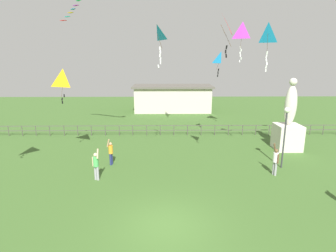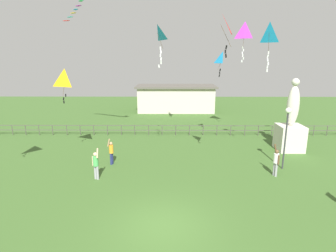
{
  "view_description": "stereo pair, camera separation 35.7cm",
  "coord_description": "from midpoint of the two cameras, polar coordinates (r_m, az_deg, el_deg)",
  "views": [
    {
      "loc": [
        -0.06,
        -10.13,
        6.87
      ],
      "look_at": [
        0.16,
        6.13,
        2.83
      ],
      "focal_mm": 29.23,
      "sensor_mm": 36.0,
      "label": 1
    },
    {
      "loc": [
        0.29,
        -10.14,
        6.87
      ],
      "look_at": [
        0.16,
        6.13,
        2.83
      ],
      "focal_mm": 29.23,
      "sensor_mm": 36.0,
      "label": 2
    }
  ],
  "objects": [
    {
      "name": "kite_4",
      "position": [
        21.88,
        11.81,
        13.59
      ],
      "size": [
        0.78,
        0.91,
        1.89
      ],
      "color": "#198CD1"
    },
    {
      "name": "lamppost",
      "position": [
        18.4,
        24.07,
        0.32
      ],
      "size": [
        0.36,
        0.36,
        3.96
      ],
      "color": "#38383D",
      "rests_on": "ground_plane"
    },
    {
      "name": "ground_plane",
      "position": [
        12.24,
        -0.16,
        -20.19
      ],
      "size": [
        80.0,
        80.0,
        0.0
      ],
      "primitive_type": "plane",
      "color": "#3D6028"
    },
    {
      "name": "person_0",
      "position": [
        16.4,
        -14.22,
        -7.6
      ],
      "size": [
        0.47,
        0.38,
        1.93
      ],
      "color": "#99999E",
      "rests_on": "ground_plane"
    },
    {
      "name": "kite_0",
      "position": [
        17.78,
        -1.61,
        18.59
      ],
      "size": [
        0.81,
        1.2,
        2.6
      ],
      "color": "#198CD1"
    },
    {
      "name": "kite_7",
      "position": [
        24.38,
        16.12,
        18.35
      ],
      "size": [
        1.15,
        0.86,
        3.2
      ],
      "color": "#B22DB2"
    },
    {
      "name": "person_1",
      "position": [
        17.6,
        22.15,
        -6.71
      ],
      "size": [
        0.31,
        0.52,
        1.94
      ],
      "color": "#99999E",
      "rests_on": "ground_plane"
    },
    {
      "name": "kite_5",
      "position": [
        15.41,
        11.67,
        19.81
      ],
      "size": [
        0.98,
        0.94,
        2.25
      ],
      "color": "red"
    },
    {
      "name": "kite_1",
      "position": [
        18.85,
        20.87,
        17.35
      ],
      "size": [
        0.95,
        0.83,
        2.99
      ],
      "color": "#198CD1"
    },
    {
      "name": "kite_2",
      "position": [
        19.8,
        -20.17,
        9.28
      ],
      "size": [
        1.23,
        0.8,
        2.3
      ],
      "color": "yellow"
    },
    {
      "name": "waterfront_railing",
      "position": [
        24.94,
        -0.67,
        -0.58
      ],
      "size": [
        36.04,
        0.06,
        0.95
      ],
      "color": "#4C4742",
      "rests_on": "ground_plane"
    },
    {
      "name": "statue_monument",
      "position": [
        22.77,
        24.57,
        -0.64
      ],
      "size": [
        1.83,
        1.83,
        5.47
      ],
      "color": "beige",
      "rests_on": "ground_plane"
    },
    {
      "name": "pavilion_building",
      "position": [
        36.51,
        1.93,
        5.84
      ],
      "size": [
        10.4,
        4.76,
        3.41
      ],
      "color": "beige",
      "rests_on": "ground_plane"
    },
    {
      "name": "person_2",
      "position": [
        18.45,
        -11.21,
        -5.18
      ],
      "size": [
        0.37,
        0.47,
        1.82
      ],
      "color": "navy",
      "rests_on": "ground_plane"
    }
  ]
}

